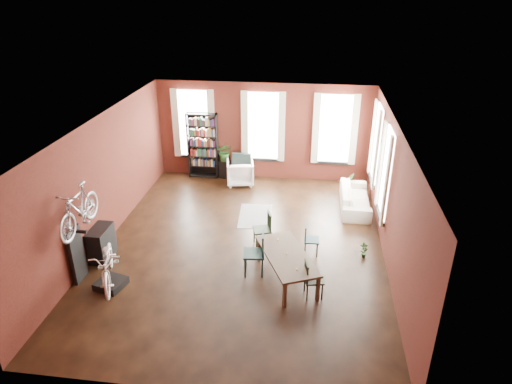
% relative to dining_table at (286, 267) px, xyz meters
% --- Properties ---
extents(room, '(9.00, 9.04, 3.22)m').
position_rel_dining_table_xyz_m(room, '(-0.95, 1.83, 1.81)').
color(room, black).
rests_on(room, ground).
extents(dining_table, '(1.59, 2.12, 0.66)m').
position_rel_dining_table_xyz_m(dining_table, '(0.00, 0.00, 0.00)').
color(dining_table, '#4A3B2C').
rests_on(dining_table, ground).
extents(dining_chair_a, '(0.53, 0.53, 1.03)m').
position_rel_dining_table_xyz_m(dining_chair_a, '(-0.76, 0.17, 0.19)').
color(dining_chair_a, '#183432').
rests_on(dining_chair_a, ground).
extents(dining_chair_b, '(0.53, 0.53, 0.92)m').
position_rel_dining_table_xyz_m(dining_chair_b, '(-0.71, 1.36, 0.13)').
color(dining_chair_b, black).
rests_on(dining_chair_b, ground).
extents(dining_chair_c, '(0.46, 0.46, 0.85)m').
position_rel_dining_table_xyz_m(dining_chair_c, '(0.61, -0.51, 0.09)').
color(dining_chair_c, '#202E1B').
rests_on(dining_chair_c, ground).
extents(dining_chair_d, '(0.36, 0.36, 0.78)m').
position_rel_dining_table_xyz_m(dining_chair_d, '(0.53, 1.15, 0.06)').
color(dining_chair_d, '#173434').
rests_on(dining_chair_d, ground).
extents(bookshelf, '(1.00, 0.32, 2.20)m').
position_rel_dining_table_xyz_m(bookshelf, '(-3.20, 5.51, 0.77)').
color(bookshelf, black).
rests_on(bookshelf, ground).
extents(white_armchair, '(0.99, 0.95, 0.88)m').
position_rel_dining_table_xyz_m(white_armchair, '(-1.88, 5.05, 0.11)').
color(white_armchair, white).
rests_on(white_armchair, ground).
extents(cream_sofa, '(0.61, 2.08, 0.81)m').
position_rel_dining_table_xyz_m(cream_sofa, '(1.75, 3.81, 0.08)').
color(cream_sofa, beige).
rests_on(cream_sofa, ground).
extents(striped_rug, '(1.03, 1.54, 0.01)m').
position_rel_dining_table_xyz_m(striped_rug, '(-1.08, 2.88, -0.32)').
color(striped_rug, black).
rests_on(striped_rug, ground).
extents(bike_trainer, '(0.69, 0.69, 0.16)m').
position_rel_dining_table_xyz_m(bike_trainer, '(-3.81, -0.78, -0.25)').
color(bike_trainer, black).
rests_on(bike_trainer, ground).
extents(bike_wall_rack, '(0.16, 0.60, 1.30)m').
position_rel_dining_table_xyz_m(bike_wall_rack, '(-4.60, -0.59, 0.32)').
color(bike_wall_rack, black).
rests_on(bike_wall_rack, ground).
extents(console_table, '(0.40, 0.80, 0.80)m').
position_rel_dining_table_xyz_m(console_table, '(-4.48, 0.31, 0.07)').
color(console_table, black).
rests_on(console_table, ground).
extents(plant_stand, '(0.38, 0.38, 0.61)m').
position_rel_dining_table_xyz_m(plant_stand, '(-2.48, 5.51, -0.03)').
color(plant_stand, black).
rests_on(plant_stand, ground).
extents(plant_by_sofa, '(0.59, 0.77, 0.30)m').
position_rel_dining_table_xyz_m(plant_by_sofa, '(1.59, 4.81, -0.18)').
color(plant_by_sofa, '#254E1F').
rests_on(plant_by_sofa, ground).
extents(plant_small, '(0.36, 0.46, 0.15)m').
position_rel_dining_table_xyz_m(plant_small, '(1.80, 1.13, -0.26)').
color(plant_small, '#295321').
rests_on(plant_small, ground).
extents(bicycle_floor, '(0.90, 1.08, 1.75)m').
position_rel_dining_table_xyz_m(bicycle_floor, '(-3.78, -0.80, 0.71)').
color(bicycle_floor, silver).
rests_on(bicycle_floor, bike_trainer).
extents(bicycle_hung, '(0.47, 1.00, 1.66)m').
position_rel_dining_table_xyz_m(bicycle_hung, '(-4.35, -0.59, 1.80)').
color(bicycle_hung, '#A5A8AD').
rests_on(bicycle_hung, bike_wall_rack).
extents(plant_on_stand, '(0.59, 0.65, 0.49)m').
position_rel_dining_table_xyz_m(plant_on_stand, '(-2.45, 5.52, 0.52)').
color(plant_on_stand, '#2D5D25').
rests_on(plant_on_stand, plant_stand).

